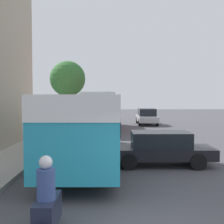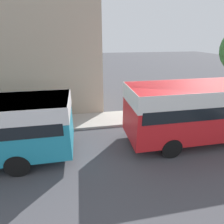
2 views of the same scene
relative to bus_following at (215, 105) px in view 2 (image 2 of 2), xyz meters
The scene contains 3 objects.
building_midblock 12.49m from the bus_following, 127.28° to the right, with size 5.37×8.06×12.61m.
bus_following is the anchor object (origin of this frame).
pedestrian_near_curb 9.07m from the bus_following, 112.52° to the right, with size 0.39×0.39×1.82m.
Camera 2 is at (5.64, 14.34, 5.30)m, focal length 28.00 mm.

